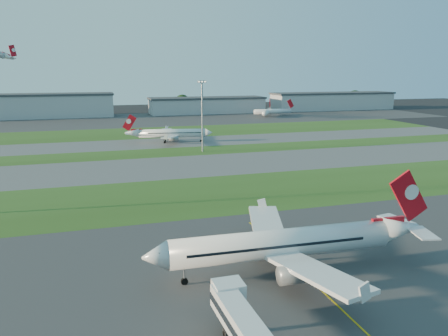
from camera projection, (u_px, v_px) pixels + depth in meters
name	position (u px, v px, depth m)	size (l,w,h in m)	color
ground	(293.00, 302.00, 56.02)	(700.00, 700.00, 0.00)	black
apron_near	(293.00, 302.00, 56.02)	(300.00, 70.00, 0.01)	#333335
grass_strip_a	(198.00, 195.00, 104.63)	(300.00, 34.00, 0.01)	#2A4717
taxiway_a	(174.00, 167.00, 135.48)	(300.00, 32.00, 0.01)	#515154
grass_strip_b	(161.00, 153.00, 158.85)	(300.00, 18.00, 0.01)	#2A4717
taxiway_b	(153.00, 143.00, 179.42)	(300.00, 26.00, 0.01)	#515154
grass_strip_c	(144.00, 133.00, 210.27)	(300.00, 40.00, 0.01)	#2A4717
apron_far	(132.00, 120.00, 266.36)	(400.00, 80.00, 0.01)	#333335
yellow_line	(327.00, 297.00, 57.43)	(0.25, 60.00, 0.02)	gold
airliner_parked	(284.00, 244.00, 63.37)	(40.97, 34.74, 12.78)	silver
airliner_taxiing	(172.00, 133.00, 181.47)	(33.84, 28.47, 10.63)	silver
mini_jet_near	(267.00, 112.00, 285.38)	(15.93, 25.57, 9.48)	silver
mini_jet_far	(273.00, 111.00, 287.49)	(28.63, 4.25, 9.48)	silver
light_mast_centre	(202.00, 111.00, 157.99)	(3.20, 0.70, 25.80)	gray
hangar_west	(56.00, 105.00, 280.09)	(71.40, 23.00, 15.20)	#9A9CA2
hangar_east	(207.00, 105.00, 308.65)	(81.60, 23.00, 11.20)	#9A9CA2
hangar_far_east	(332.00, 101.00, 336.57)	(96.90, 23.00, 13.20)	#9A9CA2
tree_mid_west	(97.00, 106.00, 297.79)	(9.90, 9.90, 10.80)	black
tree_mid_east	(182.00, 103.00, 317.27)	(11.55, 11.55, 12.60)	black
tree_east	(278.00, 102.00, 336.64)	(10.45, 10.45, 11.40)	black
tree_far_east	(355.00, 98.00, 359.79)	(12.65, 12.65, 13.80)	black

